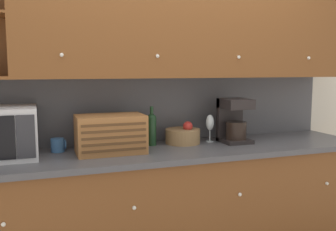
{
  "coord_description": "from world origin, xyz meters",
  "views": [
    {
      "loc": [
        -0.93,
        -2.84,
        1.5
      ],
      "look_at": [
        0.0,
        -0.23,
        1.15
      ],
      "focal_mm": 40.0,
      "sensor_mm": 36.0,
      "label": 1
    }
  ],
  "objects_px": {
    "wine_bottle": "(152,128)",
    "mug": "(58,145)",
    "coffee_maker": "(234,120)",
    "bread_box": "(110,134)",
    "wine_glass": "(210,123)",
    "fruit_basket": "(183,136)"
  },
  "relations": [
    {
      "from": "wine_bottle",
      "to": "mug",
      "type": "bearing_deg",
      "value": 179.87
    },
    {
      "from": "coffee_maker",
      "to": "bread_box",
      "type": "bearing_deg",
      "value": -176.78
    },
    {
      "from": "mug",
      "to": "wine_glass",
      "type": "xyz_separation_m",
      "value": [
        1.16,
        -0.02,
        0.1
      ]
    },
    {
      "from": "bread_box",
      "to": "wine_bottle",
      "type": "relative_size",
      "value": 1.56
    },
    {
      "from": "bread_box",
      "to": "coffee_maker",
      "type": "height_order",
      "value": "coffee_maker"
    },
    {
      "from": "wine_bottle",
      "to": "fruit_basket",
      "type": "distance_m",
      "value": 0.26
    },
    {
      "from": "mug",
      "to": "bread_box",
      "type": "distance_m",
      "value": 0.38
    },
    {
      "from": "bread_box",
      "to": "wine_bottle",
      "type": "bearing_deg",
      "value": 23.22
    },
    {
      "from": "fruit_basket",
      "to": "wine_bottle",
      "type": "bearing_deg",
      "value": 177.69
    },
    {
      "from": "mug",
      "to": "bread_box",
      "type": "bearing_deg",
      "value": -23.54
    },
    {
      "from": "wine_glass",
      "to": "bread_box",
      "type": "bearing_deg",
      "value": -171.18
    },
    {
      "from": "wine_bottle",
      "to": "coffee_maker",
      "type": "relative_size",
      "value": 0.86
    },
    {
      "from": "wine_glass",
      "to": "mug",
      "type": "bearing_deg",
      "value": 178.94
    },
    {
      "from": "mug",
      "to": "wine_bottle",
      "type": "distance_m",
      "value": 0.69
    },
    {
      "from": "coffee_maker",
      "to": "mug",
      "type": "bearing_deg",
      "value": 176.01
    },
    {
      "from": "bread_box",
      "to": "fruit_basket",
      "type": "height_order",
      "value": "bread_box"
    },
    {
      "from": "wine_glass",
      "to": "coffee_maker",
      "type": "xyz_separation_m",
      "value": [
        0.17,
        -0.07,
        0.03
      ]
    },
    {
      "from": "bread_box",
      "to": "wine_glass",
      "type": "relative_size",
      "value": 2.14
    },
    {
      "from": "fruit_basket",
      "to": "wine_glass",
      "type": "height_order",
      "value": "wine_glass"
    },
    {
      "from": "mug",
      "to": "coffee_maker",
      "type": "relative_size",
      "value": 0.3
    },
    {
      "from": "bread_box",
      "to": "wine_glass",
      "type": "xyz_separation_m",
      "value": [
        0.82,
        0.13,
        0.02
      ]
    },
    {
      "from": "wine_bottle",
      "to": "bread_box",
      "type": "bearing_deg",
      "value": -156.78
    }
  ]
}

